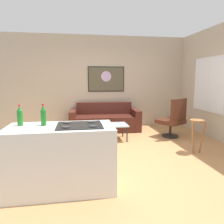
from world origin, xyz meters
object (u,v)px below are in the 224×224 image
bar_stool (197,129)px  soda_bottle_2 (43,116)px  couch (105,121)px  armchair (174,119)px  soda_bottle (20,116)px  coffee_table (106,126)px  wall_painting (106,79)px

bar_stool → soda_bottle_2: 3.03m
couch → armchair: bearing=-33.2°
bar_stool → soda_bottle: 3.31m
bar_stool → soda_bottle_2: size_ratio=2.33×
coffee_table → armchair: size_ratio=1.07×
soda_bottle → soda_bottle_2: (0.31, -0.04, 0.00)m
armchair → bar_stool: bearing=-92.5°
armchair → soda_bottle_2: (-2.87, -2.16, 0.52)m
armchair → soda_bottle: soda_bottle is taller
soda_bottle → armchair: bearing=33.6°
couch → wall_painting: bearing=76.8°
bar_stool → soda_bottle_2: (-2.82, -0.99, 0.51)m
coffee_table → wall_painting: wall_painting is taller
armchair → wall_painting: size_ratio=0.91×
coffee_table → wall_painting: size_ratio=0.97×
couch → wall_painting: size_ratio=1.85×
coffee_table → wall_painting: 1.88m
soda_bottle → couch: bearing=64.2°
couch → bar_stool: couch is taller
wall_painting → soda_bottle: bearing=-114.3°
soda_bottle_2 → wall_painting: bearing=70.0°
soda_bottle_2 → wall_painting: 3.93m
couch → soda_bottle_2: bearing=-110.8°
couch → soda_bottle_2: (-1.23, -3.23, 0.73)m
bar_stool → coffee_table: bearing=144.8°
wall_painting → bar_stool: bearing=-60.9°
armchair → soda_bottle: bearing=-146.4°
couch → soda_bottle: 3.62m
coffee_table → armchair: armchair is taller
bar_stool → soda_bottle: soda_bottle is taller
wall_painting → armchair: bearing=-44.5°
couch → bar_stool: 2.76m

